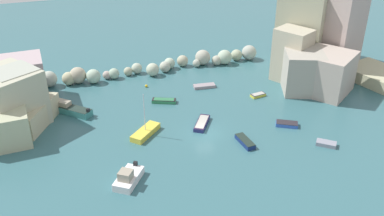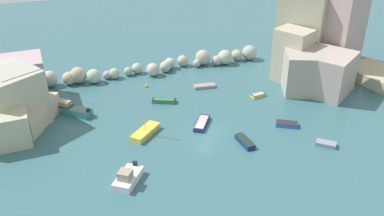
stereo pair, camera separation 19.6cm
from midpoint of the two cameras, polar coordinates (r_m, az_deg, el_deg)
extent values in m
plane|color=#35636A|center=(57.95, 1.81, -3.28)|extent=(160.00, 160.00, 0.00)
cube|color=#A5AA9C|center=(63.18, -22.06, 1.42)|extent=(7.34, 7.15, 7.91)
cube|color=#B2AF96|center=(63.22, -23.02, 1.19)|extent=(10.42, 10.65, 7.81)
cube|color=#BDB492|center=(63.09, -20.36, -0.77)|extent=(7.69, 9.33, 3.08)
cube|color=#AEB18E|center=(60.50, -23.59, -1.99)|extent=(6.45, 7.70, 4.44)
cube|color=#B19BA0|center=(69.53, -22.12, 3.39)|extent=(8.21, 6.56, 6.89)
cube|color=#B19B94|center=(77.77, 18.32, 9.78)|extent=(9.83, 10.49, 14.85)
cube|color=#B09D8E|center=(82.89, 18.71, 8.70)|extent=(9.21, 9.57, 9.05)
cube|color=#B3A194|center=(71.05, 16.96, 4.62)|extent=(11.26, 11.52, 6.47)
cube|color=#AAA889|center=(77.40, 14.62, 9.76)|extent=(9.66, 10.01, 13.68)
cube|color=#B4B18B|center=(78.59, 23.37, 3.99)|extent=(9.38, 10.51, 1.99)
cube|color=#B4AA90|center=(72.96, 13.25, 6.79)|extent=(6.32, 6.79, 8.91)
cube|color=#ACA49B|center=(79.40, 14.67, 9.51)|extent=(7.91, 5.04, 11.82)
cube|color=#A69E90|center=(71.16, 14.50, 5.01)|extent=(8.64, 10.10, 6.48)
sphere|color=#AEB7A6|center=(73.91, -18.37, 3.70)|extent=(2.64, 2.64, 2.64)
sphere|color=#B9B68F|center=(73.68, -15.94, 3.82)|extent=(2.20, 2.20, 2.20)
sphere|color=#ADA38A|center=(73.79, -14.82, 4.24)|extent=(2.75, 2.75, 2.75)
sphere|color=#A8BFA7|center=(73.21, -12.86, 4.14)|extent=(2.40, 2.40, 2.40)
sphere|color=#B3A298|center=(74.48, -11.14, 4.34)|extent=(1.42, 1.42, 1.42)
sphere|color=#9EB59D|center=(74.31, -10.22, 4.54)|extent=(1.82, 1.82, 1.82)
sphere|color=#A2A68B|center=(75.14, -8.38, 4.85)|extent=(1.52, 1.52, 1.52)
sphere|color=#A9B69F|center=(75.74, -7.23, 5.26)|extent=(1.86, 1.86, 1.86)
sphere|color=#B3BDA2|center=(74.45, -5.14, 5.11)|extent=(2.24, 2.24, 2.24)
sphere|color=#ADB19F|center=(75.80, -3.50, 5.50)|extent=(1.94, 1.94, 1.94)
sphere|color=#ADBEA7|center=(77.17, -2.90, 5.95)|extent=(1.98, 1.98, 1.98)
sphere|color=#AAA78B|center=(78.11, -1.15, 6.29)|extent=(2.03, 2.03, 2.03)
sphere|color=#A5A999|center=(77.85, 0.72, 5.98)|extent=(1.42, 1.42, 1.42)
sphere|color=#A8A695|center=(78.66, 1.56, 6.74)|extent=(2.76, 2.76, 2.76)
sphere|color=#A5A491|center=(78.73, 3.42, 6.34)|extent=(1.80, 1.80, 1.80)
sphere|color=#A5B79F|center=(79.12, 4.48, 6.75)|extent=(2.66, 2.66, 2.66)
sphere|color=#A2A98B|center=(81.04, 6.05, 7.00)|extent=(2.09, 2.09, 2.09)
sphere|color=#9FA398|center=(81.66, 7.72, 7.31)|extent=(2.74, 2.74, 2.74)
sphere|color=gold|center=(70.68, -5.98, 2.95)|extent=(0.45, 0.45, 0.45)
cube|color=gray|center=(70.21, 1.76, 2.93)|extent=(3.63, 1.65, 0.48)
cube|color=teal|center=(64.92, -15.79, -0.22)|extent=(6.14, 6.10, 0.96)
cube|color=#21312C|center=(64.69, -15.84, 0.17)|extent=(6.02, 5.98, 0.06)
cube|color=#9E937F|center=(65.40, -16.80, 0.69)|extent=(2.68, 2.67, 0.74)
cube|color=black|center=(62.59, -13.56, -0.28)|extent=(0.57, 0.57, 0.50)
cube|color=gold|center=(57.60, -6.12, -3.21)|extent=(4.72, 4.63, 0.78)
cylinder|color=silver|center=(56.08, -6.28, -0.57)|extent=(0.10, 0.10, 5.28)
cube|color=#307F4D|center=(65.58, -3.64, 0.94)|extent=(3.80, 2.50, 0.48)
cube|color=black|center=(65.46, -3.65, 1.16)|extent=(3.73, 2.45, 0.06)
cube|color=#2D7047|center=(65.45, -3.65, 1.16)|extent=(3.23, 2.12, 0.08)
cube|color=navy|center=(59.52, 1.41, -2.07)|extent=(3.55, 4.41, 0.48)
cube|color=#271A34|center=(59.39, 1.41, -1.85)|extent=(3.48, 4.33, 0.06)
cube|color=#ADA89E|center=(59.38, 1.41, -1.84)|extent=(3.01, 3.75, 0.08)
cube|color=navy|center=(55.89, 7.14, -4.47)|extent=(1.45, 3.56, 0.58)
cube|color=#1E2C26|center=(55.72, 7.16, -4.19)|extent=(1.42, 3.49, 0.06)
cube|color=white|center=(49.47, -8.35, -9.25)|extent=(4.19, 4.71, 0.91)
cube|color=#9E937F|center=(48.41, -8.76, -8.80)|extent=(1.95, 1.96, 1.03)
cube|color=black|center=(50.49, -7.48, -7.31)|extent=(0.57, 0.55, 0.50)
cube|color=#D7CD41|center=(68.04, 8.87, 1.67)|extent=(2.48, 1.42, 0.39)
cube|color=#2A2634|center=(67.94, 8.88, 1.84)|extent=(2.43, 1.39, 0.06)
cube|color=#ADA89E|center=(67.94, 8.88, 1.85)|extent=(2.11, 1.20, 0.08)
cube|color=gray|center=(57.75, 17.49, -4.57)|extent=(2.68, 2.54, 0.52)
cube|color=blue|center=(60.76, 12.58, -2.14)|extent=(3.26, 2.69, 0.48)
cube|color=#29252A|center=(60.63, 12.60, -1.92)|extent=(3.20, 2.64, 0.06)
camera|label=1|loc=(0.10, -89.91, 0.05)|focal=40.14mm
camera|label=2|loc=(0.10, 90.09, -0.05)|focal=40.14mm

